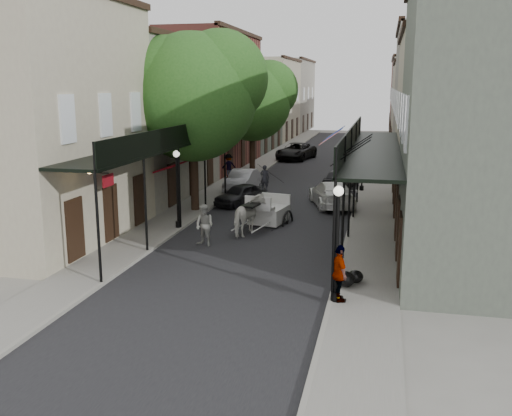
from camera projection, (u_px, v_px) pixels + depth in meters
The scene contains 24 objects.
ground at pixel (227, 275), 20.89m from camera, with size 140.00×140.00×0.00m, color gray.
road at pixel (303, 184), 39.97m from camera, with size 8.00×90.00×0.01m, color black.
sidewalk_left at pixel (234, 181), 41.03m from camera, with size 2.20×90.00×0.12m, color gray.
sidewalk_right at pixel (376, 186), 38.89m from camera, with size 2.20×90.00×0.12m, color gray.
building_row_left at pixel (223, 103), 50.24m from camera, with size 5.00×80.00×10.50m, color #B0A98D.
building_row_right at pixel (426, 105), 46.56m from camera, with size 5.00×80.00×10.50m, color gray.
gallery_left at pixel (170, 143), 27.72m from camera, with size 2.20×18.05×4.88m.
gallery_right at pixel (370, 148), 25.67m from camera, with size 2.20×18.05×4.88m.
tree_near at pixel (201, 92), 30.13m from camera, with size 7.31×6.80×9.63m.
tree_far at pixel (257, 98), 43.63m from camera, with size 6.45×6.00×8.61m.
lamppost_right_near at pixel (337, 242), 17.68m from camera, with size 0.32×0.32×3.71m.
lamppost_left at pixel (177, 188), 27.06m from camera, with size 0.32×0.32×3.71m.
lamppost_right_far at pixel (363, 161), 36.75m from camera, with size 0.32×0.32×3.71m.
horse at pixel (249, 216), 26.34m from camera, with size 0.99×2.17×1.84m, color silver.
carriage at pixel (272, 199), 28.85m from camera, with size 2.16×2.94×3.07m.
pedestrian_walking at pixel (205, 225), 24.53m from camera, with size 0.89×0.69×1.83m, color #A4A49B.
pedestrian_sidewalk_left at pixel (229, 166), 41.95m from camera, with size 1.14×0.66×1.76m, color gray.
pedestrian_sidewalk_right at pixel (339, 273), 17.87m from camera, with size 1.08×0.45×1.84m, color gray.
car_left_near at pixel (241, 194), 33.06m from camera, with size 1.45×3.62×1.23m, color black.
car_left_mid at pixel (242, 180), 37.49m from camera, with size 1.47×4.23×1.39m, color #A7A7AD.
car_left_far at pixel (296, 151), 53.30m from camera, with size 2.58×5.59×1.55m, color black.
car_right_near at pixel (332, 194), 32.63m from camera, with size 2.03×5.00×1.45m, color silver.
car_right_far at pixel (340, 178), 38.31m from camera, with size 1.63×4.04×1.38m, color black.
trash_bags at pixel (350, 278), 19.48m from camera, with size 0.88×1.03×0.53m.
Camera 1 is at (5.37, -19.19, 6.82)m, focal length 40.00 mm.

